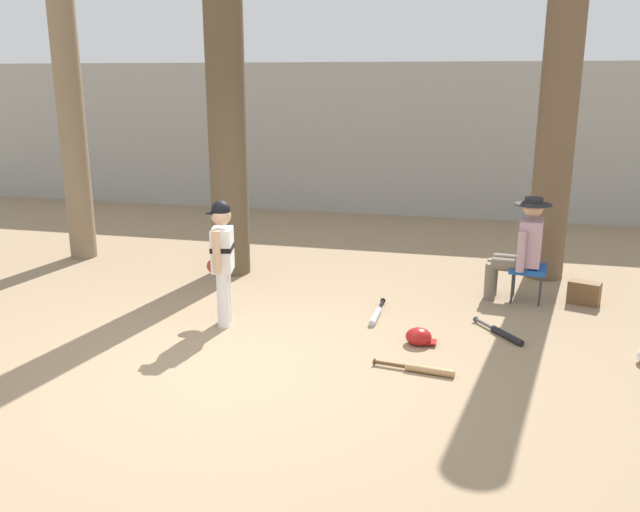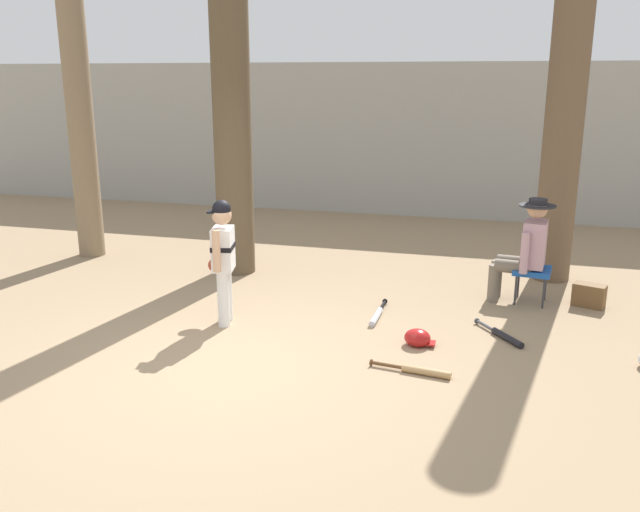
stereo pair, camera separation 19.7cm
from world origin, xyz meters
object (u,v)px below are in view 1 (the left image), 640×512
at_px(seated_spectator, 521,246).
at_px(batting_helmet_red, 419,337).
at_px(bat_aluminum_silver, 376,314).
at_px(bat_wood_tan, 423,369).
at_px(tree_near_player, 225,81).
at_px(tree_behind_spectator, 559,106).
at_px(tree_far_left, 65,51).
at_px(bat_black_composite, 503,334).
at_px(handbag_beside_stool, 584,293).
at_px(folding_stool, 528,270).
at_px(young_ballplayer, 222,255).

xyz_separation_m(seated_spectator, batting_helmet_red, (-0.97, -1.60, -0.57)).
bearing_deg(bat_aluminum_silver, bat_wood_tan, -64.27).
distance_m(tree_near_player, batting_helmet_red, 4.01).
relative_size(tree_near_player, tree_behind_spectator, 1.12).
height_order(tree_far_left, batting_helmet_red, tree_far_left).
distance_m(bat_wood_tan, bat_black_composite, 1.24).
height_order(tree_near_player, handbag_beside_stool, tree_near_player).
bearing_deg(tree_behind_spectator, tree_near_player, -169.09).
bearing_deg(batting_helmet_red, seated_spectator, 58.65).
xyz_separation_m(handbag_beside_stool, batting_helmet_red, (-1.70, -1.63, -0.06)).
xyz_separation_m(seated_spectator, handbag_beside_stool, (0.73, 0.03, -0.51)).
bearing_deg(bat_aluminum_silver, bat_black_composite, -10.81).
bearing_deg(tree_behind_spectator, handbag_beside_stool, -70.90).
bearing_deg(tree_near_player, bat_aluminum_silver, -30.64).
bearing_deg(tree_behind_spectator, seated_spectator, -109.40).
relative_size(folding_stool, tree_far_left, 0.07).
bearing_deg(seated_spectator, bat_black_composite, -98.33).
relative_size(tree_behind_spectator, seated_spectator, 4.08).
bearing_deg(bat_aluminum_silver, tree_near_player, 149.36).
bearing_deg(folding_stool, tree_behind_spectator, 75.61).
height_order(tree_near_player, bat_wood_tan, tree_near_player).
xyz_separation_m(young_ballplayer, handbag_beside_stool, (3.73, 1.54, -0.61)).
distance_m(young_ballplayer, bat_wood_tan, 2.36).
distance_m(folding_stool, tree_far_left, 6.54).
bearing_deg(handbag_beside_stool, young_ballplayer, -157.49).
height_order(tree_near_player, bat_aluminum_silver, tree_near_player).
height_order(young_ballplayer, handbag_beside_stool, young_ballplayer).
bearing_deg(bat_aluminum_silver, tree_far_left, 161.57).
height_order(tree_behind_spectator, bat_wood_tan, tree_behind_spectator).
height_order(handbag_beside_stool, bat_black_composite, handbag_beside_stool).
distance_m(tree_near_player, young_ballplayer, 2.55).
xyz_separation_m(tree_near_player, young_ballplayer, (0.61, -1.81, -1.70)).
bearing_deg(young_ballplayer, bat_black_composite, 6.08).
height_order(tree_near_player, folding_stool, tree_near_player).
bearing_deg(bat_wood_tan, tree_near_player, 137.22).
bearing_deg(handbag_beside_stool, folding_stool, -176.57).
xyz_separation_m(folding_stool, bat_wood_tan, (-0.97, -2.23, -0.33)).
bearing_deg(folding_stool, seated_spectator, 173.45).
bearing_deg(tree_far_left, bat_aluminum_silver, -18.43).
xyz_separation_m(tree_near_player, bat_wood_tan, (2.73, -2.53, -2.41)).
bearing_deg(young_ballplayer, batting_helmet_red, -2.27).
bearing_deg(handbag_beside_stool, tree_near_player, 176.56).
relative_size(bat_black_composite, bat_aluminum_silver, 0.81).
relative_size(young_ballplayer, bat_wood_tan, 1.79).
distance_m(handbag_beside_stool, tree_far_left, 7.21).
xyz_separation_m(young_ballplayer, bat_aluminum_silver, (1.51, 0.55, -0.71)).
xyz_separation_m(tree_near_player, bat_black_composite, (3.43, -1.50, -2.41)).
distance_m(handbag_beside_stool, bat_wood_tan, 2.78).
bearing_deg(bat_wood_tan, batting_helmet_red, 98.96).
relative_size(young_ballplayer, batting_helmet_red, 4.37).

